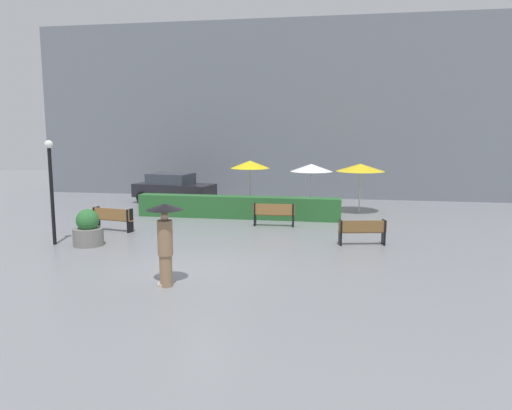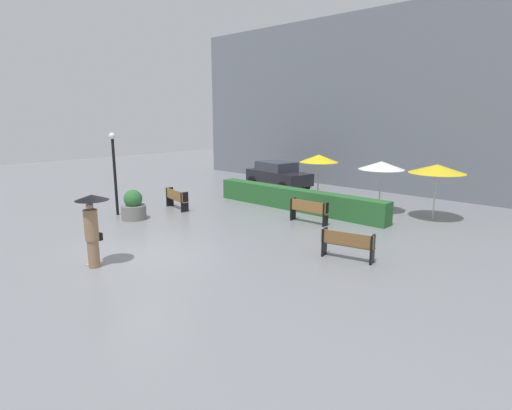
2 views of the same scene
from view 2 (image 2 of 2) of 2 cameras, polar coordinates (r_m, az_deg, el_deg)
ground_plane at (r=13.40m, az=-15.60°, el=-6.77°), size 60.00×60.00×0.00m
bench_back_row at (r=16.77m, az=7.19°, el=-0.65°), size 1.69×0.40×0.93m
bench_far_right at (r=12.75m, az=12.44°, el=-5.15°), size 1.63×0.65×0.87m
bench_far_left at (r=19.52m, az=-10.92°, el=0.97°), size 1.70×0.66×0.90m
pedestrian_with_umbrella at (r=12.55m, az=-21.58°, el=-2.14°), size 0.93×0.93×2.10m
planter_pot at (r=18.02m, az=-16.46°, el=-0.22°), size 1.01×1.01×1.25m
lamp_post at (r=18.77m, az=-18.89°, el=5.28°), size 0.28×0.28×3.55m
patio_umbrella_yellow at (r=19.70m, az=8.63°, el=6.32°), size 1.80×1.80×2.47m
patio_umbrella_white at (r=18.99m, az=16.85°, el=5.21°), size 1.97×1.97×2.30m
patio_umbrella_yellow_far at (r=18.45m, az=23.61°, el=4.57°), size 2.24×2.24×2.31m
hedge_strip at (r=19.10m, az=5.50°, el=0.77°), size 9.02×0.70×0.97m
building_facade at (r=25.03m, az=17.44°, el=13.29°), size 28.00×1.20×9.93m
parked_car at (r=24.74m, az=3.02°, el=4.20°), size 4.44×2.56×1.57m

